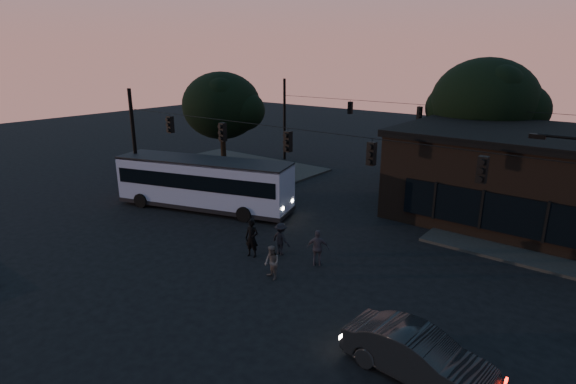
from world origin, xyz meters
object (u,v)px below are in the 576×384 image
Objects in this scene: car at (418,355)px; pedestrian_a at (252,238)px; pedestrian_b at (272,263)px; pedestrian_d at (281,239)px; bus at (204,181)px; building at (536,178)px; pedestrian_c at (318,248)px.

car is 2.42× the size of pedestrian_a.
pedestrian_b is 0.94× the size of pedestrian_d.
building is at bearing 14.00° from bus.
building is 8.70× the size of pedestrian_c.
pedestrian_d is at bearing -124.31° from building.
building is 17.29m from car.
pedestrian_b is 2.50m from pedestrian_c.
pedestrian_a is (-9.88, 3.27, 0.20)m from car.
pedestrian_c is at bearing -117.45° from building.
building is 20.02m from bus.
bus is at bearing -11.40° from pedestrian_d.
building reaches higher than pedestrian_c.
pedestrian_c is at bearing 91.26° from pedestrian_b.
bus reaches higher than pedestrian_c.
pedestrian_a reaches higher than pedestrian_d.
pedestrian_d is (-2.14, -0.10, -0.06)m from pedestrian_c.
pedestrian_a is 1.09× the size of pedestrian_c.
pedestrian_a is 2.57m from pedestrian_b.
bus reaches higher than pedestrian_d.
pedestrian_b is at bearing -39.57° from pedestrian_a.
building reaches higher than pedestrian_a.
building is 14.47m from pedestrian_c.
car is at bearing 5.54° from pedestrian_b.
car is 9.91m from pedestrian_d.
car is at bearing 116.78° from pedestrian_c.
building reaches higher than bus.
pedestrian_b is at bearing -116.29° from building.
pedestrian_a is at bearing 74.66° from car.
pedestrian_d is (-8.91, 4.34, 0.06)m from car.
pedestrian_c is (3.11, 1.17, -0.08)m from pedestrian_a.
pedestrian_a is at bearing 173.46° from pedestrian_b.
pedestrian_b is (-7.46, -15.09, -1.93)m from building.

